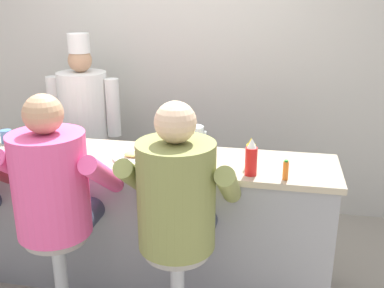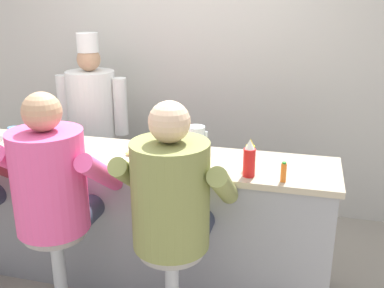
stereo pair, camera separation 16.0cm
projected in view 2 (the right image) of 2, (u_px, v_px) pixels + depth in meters
name	position (u px, v px, depth m)	size (l,w,h in m)	color
wall_back	(184.00, 67.00, 4.22)	(10.00, 0.06, 2.70)	beige
diner_counter	(134.00, 216.00, 3.25)	(2.79, 0.59, 0.96)	gray
ketchup_bottle_red	(249.00, 159.00, 2.69)	(0.07, 0.07, 0.23)	red
mustard_bottle_yellow	(250.00, 155.00, 2.81)	(0.06, 0.06, 0.20)	yellow
hot_sauce_bottle_orange	(284.00, 172.00, 2.62)	(0.03, 0.03, 0.12)	orange
water_pitcher_clear	(196.00, 140.00, 3.07)	(0.14, 0.13, 0.20)	silver
breakfast_plate	(134.00, 156.00, 3.02)	(0.26, 0.26, 0.05)	white
coffee_mug_blue	(14.00, 133.00, 3.39)	(0.13, 0.08, 0.10)	#4C7AB2
napkin_dispenser_chrome	(159.00, 159.00, 2.80)	(0.10, 0.06, 0.14)	silver
diner_seated_pink	(54.00, 186.00, 2.67)	(0.66, 0.65, 1.50)	#B2B5BA
diner_seated_olive	(173.00, 201.00, 2.49)	(0.65, 0.64, 1.50)	#B2B5BA
cook_in_whites_near	(93.00, 120.00, 4.02)	(0.66, 0.43, 1.70)	#232328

